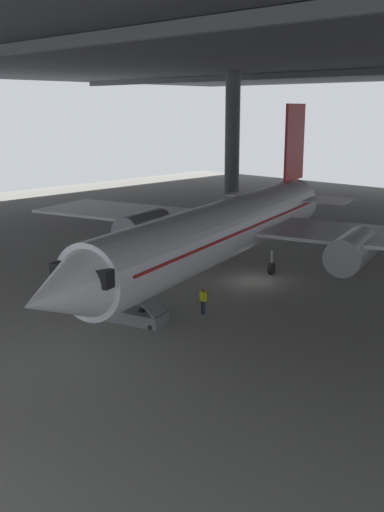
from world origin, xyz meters
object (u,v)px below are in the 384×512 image
(boarding_stairs, at_px, (132,309))
(crew_worker_by_stairs, at_px, (203,299))
(baggage_tug, at_px, (205,244))
(airplane_main, at_px, (226,229))

(boarding_stairs, xyz_separation_m, crew_worker_by_stairs, (2.16, 3.77, 0.20))
(crew_worker_by_stairs, bearing_deg, baggage_tug, 132.39)
(airplane_main, xyz_separation_m, baggage_tug, (-6.99, 5.28, -3.11))
(airplane_main, distance_m, boarding_stairs, 11.54)
(airplane_main, bearing_deg, crew_worker_by_stairs, -58.57)
(boarding_stairs, relative_size, baggage_tug, 1.95)
(boarding_stairs, relative_size, crew_worker_by_stairs, 2.93)
(baggage_tug, bearing_deg, crew_worker_by_stairs, -47.61)
(baggage_tug, bearing_deg, airplane_main, -37.07)
(boarding_stairs, bearing_deg, crew_worker_by_stairs, 60.17)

